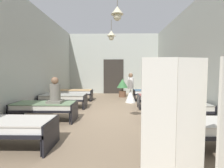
% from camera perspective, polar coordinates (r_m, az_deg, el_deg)
% --- Properties ---
extents(ground_plane, '(6.80, 12.43, 0.10)m').
position_cam_1_polar(ground_plane, '(6.34, -0.22, -10.31)').
color(ground_plane, '#8C755B').
extents(room_shell, '(6.60, 12.03, 4.19)m').
position_cam_1_polar(room_shell, '(7.50, 0.05, 8.47)').
color(room_shell, '#B2B7AD').
rests_on(room_shell, ground).
extents(bed_left_row_0, '(1.90, 0.84, 0.57)m').
position_cam_1_polar(bed_left_row_0, '(4.11, -32.07, -11.89)').
color(bed_left_row_0, black).
rests_on(bed_left_row_0, ground).
extents(bed_right_row_0, '(1.90, 0.84, 0.57)m').
position_cam_1_polar(bed_right_row_0, '(3.95, 30.61, -12.48)').
color(bed_right_row_0, black).
rests_on(bed_right_row_0, ground).
extents(bed_left_row_1, '(1.90, 0.84, 0.57)m').
position_cam_1_polar(bed_left_row_1, '(5.75, -21.55, -7.12)').
color(bed_left_row_1, black).
rests_on(bed_left_row_1, ground).
extents(bed_right_row_1, '(1.90, 0.84, 0.57)m').
position_cam_1_polar(bed_right_row_1, '(5.63, 21.04, -7.33)').
color(bed_right_row_1, black).
rests_on(bed_right_row_1, ground).
extents(bed_left_row_2, '(1.90, 0.84, 0.57)m').
position_cam_1_polar(bed_left_row_2, '(7.51, -15.92, -4.41)').
color(bed_left_row_2, black).
rests_on(bed_left_row_2, ground).
extents(bed_right_row_2, '(1.90, 0.84, 0.57)m').
position_cam_1_polar(bed_right_row_2, '(7.42, 16.06, -4.51)').
color(bed_right_row_2, black).
rests_on(bed_right_row_2, ground).
extents(bed_left_row_3, '(1.90, 0.84, 0.57)m').
position_cam_1_polar(bed_left_row_3, '(9.32, -12.48, -2.72)').
color(bed_left_row_3, black).
rests_on(bed_left_row_3, ground).
extents(bed_right_row_3, '(1.90, 0.84, 0.57)m').
position_cam_1_polar(bed_right_row_3, '(9.25, 13.06, -2.78)').
color(bed_right_row_3, black).
rests_on(bed_right_row_3, ground).
extents(nurse_near_aisle, '(0.52, 0.52, 1.49)m').
position_cam_1_polar(nurse_near_aisle, '(8.53, 6.22, -2.66)').
color(nurse_near_aisle, white).
rests_on(nurse_near_aisle, ground).
extents(patient_seated_primary, '(0.44, 0.44, 0.80)m').
position_cam_1_polar(patient_seated_primary, '(5.51, -18.49, -2.98)').
color(patient_seated_primary, slate).
rests_on(patient_seated_primary, bed_left_row_1).
extents(potted_plant, '(0.67, 0.67, 1.12)m').
position_cam_1_polar(potted_plant, '(10.35, 3.52, -0.50)').
color(potted_plant, brown).
rests_on(potted_plant, ground).
extents(privacy_screen, '(1.24, 0.25, 1.70)m').
position_cam_1_polar(privacy_screen, '(2.38, 25.20, -12.82)').
color(privacy_screen, silver).
rests_on(privacy_screen, ground).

